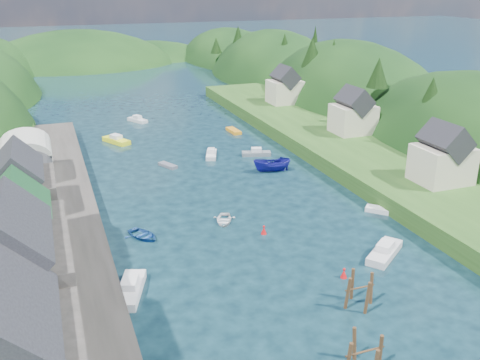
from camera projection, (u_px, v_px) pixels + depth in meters
name	position (u px, v px, depth m)	size (l,w,h in m)	color
ground	(195.00, 159.00, 89.99)	(600.00, 600.00, 0.00)	black
hillside_right	(347.00, 138.00, 129.12)	(36.00, 245.56, 48.00)	black
far_hills	(110.00, 90.00, 203.11)	(103.00, 68.00, 44.00)	black
hill_trees	(177.00, 78.00, 99.81)	(90.40, 148.68, 12.49)	black
quay_left	(50.00, 260.00, 55.51)	(12.00, 110.00, 2.00)	#2D2B28
quayside_buildings	(19.00, 277.00, 40.77)	(8.00, 35.84, 12.90)	#2D2B28
boat_sheds	(25.00, 167.00, 70.05)	(7.00, 21.00, 7.50)	#2D2D30
terrace_right	(356.00, 154.00, 88.87)	(16.00, 120.00, 2.40)	#234719
right_bank_cottages	(347.00, 114.00, 95.53)	(9.00, 59.24, 8.41)	beige
piling_cluster_near	(364.00, 357.00, 40.92)	(3.42, 3.17, 3.55)	#382314
piling_cluster_far	(359.00, 293.00, 49.08)	(3.04, 2.85, 3.81)	#382314
channel_buoy_near	(344.00, 273.00, 54.05)	(0.70, 0.70, 1.10)	red
channel_buoy_far	(264.00, 230.00, 63.38)	(0.70, 0.70, 1.10)	red
moored_boats	(243.00, 222.00, 65.12)	(38.21, 94.95, 2.45)	silver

